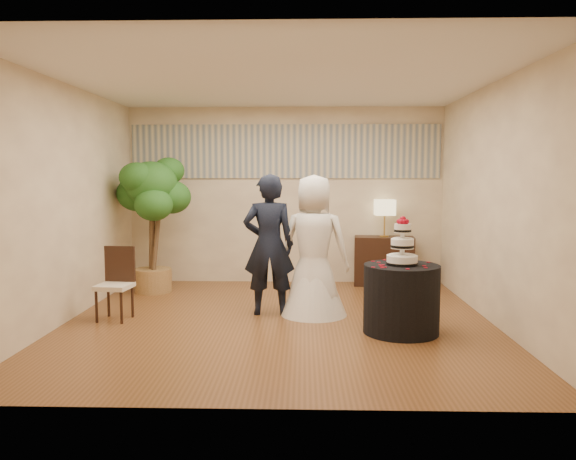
{
  "coord_description": "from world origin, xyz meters",
  "views": [
    {
      "loc": [
        0.29,
        -6.5,
        1.73
      ],
      "look_at": [
        0.1,
        0.4,
        1.05
      ],
      "focal_mm": 35.0,
      "sensor_mm": 36.0,
      "label": 1
    }
  ],
  "objects_px": {
    "cake_table": "(401,299)",
    "wedding_cake": "(402,241)",
    "table_lamp": "(385,218)",
    "side_chair": "(114,284)",
    "console": "(384,261)",
    "ficus_tree": "(152,224)",
    "groom": "(269,245)",
    "bride": "(314,245)"
  },
  "relations": [
    {
      "from": "wedding_cake",
      "to": "console",
      "type": "xyz_separation_m",
      "value": [
        0.19,
        2.69,
        -0.64
      ]
    },
    {
      "from": "table_lamp",
      "to": "ficus_tree",
      "type": "distance_m",
      "value": 3.54
    },
    {
      "from": "wedding_cake",
      "to": "ficus_tree",
      "type": "height_order",
      "value": "ficus_tree"
    },
    {
      "from": "ficus_tree",
      "to": "console",
      "type": "bearing_deg",
      "value": 10.13
    },
    {
      "from": "console",
      "to": "cake_table",
      "type": "bearing_deg",
      "value": -88.53
    },
    {
      "from": "cake_table",
      "to": "ficus_tree",
      "type": "height_order",
      "value": "ficus_tree"
    },
    {
      "from": "groom",
      "to": "ficus_tree",
      "type": "xyz_separation_m",
      "value": [
        -1.8,
        1.28,
        0.15
      ]
    },
    {
      "from": "wedding_cake",
      "to": "console",
      "type": "bearing_deg",
      "value": 85.95
    },
    {
      "from": "wedding_cake",
      "to": "side_chair",
      "type": "xyz_separation_m",
      "value": [
        -3.32,
        0.45,
        -0.59
      ]
    },
    {
      "from": "ficus_tree",
      "to": "bride",
      "type": "bearing_deg",
      "value": -28.76
    },
    {
      "from": "cake_table",
      "to": "ficus_tree",
      "type": "bearing_deg",
      "value": 147.91
    },
    {
      "from": "table_lamp",
      "to": "side_chair",
      "type": "xyz_separation_m",
      "value": [
        -3.51,
        -2.24,
        -0.62
      ]
    },
    {
      "from": "groom",
      "to": "ficus_tree",
      "type": "bearing_deg",
      "value": -38.96
    },
    {
      "from": "console",
      "to": "ficus_tree",
      "type": "relative_size",
      "value": 0.45
    },
    {
      "from": "cake_table",
      "to": "table_lamp",
      "type": "height_order",
      "value": "table_lamp"
    },
    {
      "from": "groom",
      "to": "console",
      "type": "xyz_separation_m",
      "value": [
        1.69,
        1.9,
        -0.49
      ]
    },
    {
      "from": "bride",
      "to": "side_chair",
      "type": "xyz_separation_m",
      "value": [
        -2.38,
        -0.33,
        -0.43
      ]
    },
    {
      "from": "bride",
      "to": "wedding_cake",
      "type": "bearing_deg",
      "value": 154.1
    },
    {
      "from": "ficus_tree",
      "to": "wedding_cake",
      "type": "bearing_deg",
      "value": -32.09
    },
    {
      "from": "bride",
      "to": "console",
      "type": "bearing_deg",
      "value": -107.05
    },
    {
      "from": "cake_table",
      "to": "wedding_cake",
      "type": "xyz_separation_m",
      "value": [
        0.0,
        -0.0,
        0.64
      ]
    },
    {
      "from": "table_lamp",
      "to": "ficus_tree",
      "type": "relative_size",
      "value": 0.29
    },
    {
      "from": "table_lamp",
      "to": "ficus_tree",
      "type": "xyz_separation_m",
      "value": [
        -3.49,
        -0.62,
        -0.04
      ]
    },
    {
      "from": "console",
      "to": "side_chair",
      "type": "relative_size",
      "value": 1.06
    },
    {
      "from": "wedding_cake",
      "to": "bride",
      "type": "bearing_deg",
      "value": 140.55
    },
    {
      "from": "bride",
      "to": "ficus_tree",
      "type": "relative_size",
      "value": 0.85
    },
    {
      "from": "groom",
      "to": "table_lamp",
      "type": "bearing_deg",
      "value": -135.17
    },
    {
      "from": "console",
      "to": "ficus_tree",
      "type": "distance_m",
      "value": 3.6
    },
    {
      "from": "side_chair",
      "to": "wedding_cake",
      "type": "bearing_deg",
      "value": -0.97
    },
    {
      "from": "groom",
      "to": "console",
      "type": "bearing_deg",
      "value": -135.17
    },
    {
      "from": "groom",
      "to": "wedding_cake",
      "type": "distance_m",
      "value": 1.7
    },
    {
      "from": "ficus_tree",
      "to": "side_chair",
      "type": "height_order",
      "value": "ficus_tree"
    },
    {
      "from": "cake_table",
      "to": "console",
      "type": "relative_size",
      "value": 0.9
    },
    {
      "from": "bride",
      "to": "table_lamp",
      "type": "distance_m",
      "value": 2.23
    },
    {
      "from": "groom",
      "to": "cake_table",
      "type": "bearing_deg",
      "value": 148.71
    },
    {
      "from": "table_lamp",
      "to": "side_chair",
      "type": "bearing_deg",
      "value": -147.44
    },
    {
      "from": "groom",
      "to": "table_lamp",
      "type": "relative_size",
      "value": 3.0
    },
    {
      "from": "table_lamp",
      "to": "groom",
      "type": "bearing_deg",
      "value": -131.63
    },
    {
      "from": "bride",
      "to": "table_lamp",
      "type": "relative_size",
      "value": 2.99
    },
    {
      "from": "ficus_tree",
      "to": "side_chair",
      "type": "xyz_separation_m",
      "value": [
        -0.03,
        -1.62,
        -0.58
      ]
    },
    {
      "from": "cake_table",
      "to": "wedding_cake",
      "type": "relative_size",
      "value": 1.55
    },
    {
      "from": "groom",
      "to": "table_lamp",
      "type": "distance_m",
      "value": 2.55
    }
  ]
}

